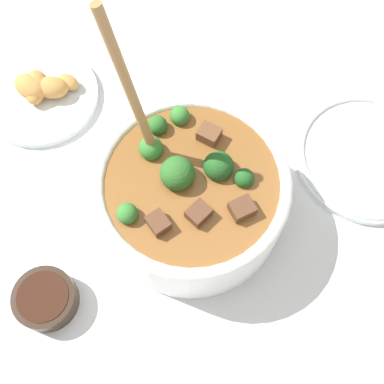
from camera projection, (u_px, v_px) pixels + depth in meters
ground_plane at (192, 212)px, 0.69m from camera, size 4.00×4.00×0.00m
stew_bowl at (192, 194)px, 0.63m from camera, size 0.25×0.25×0.32m
condiment_bowl at (45, 299)px, 0.62m from camera, size 0.08×0.08×0.03m
empty_plate at (367, 156)px, 0.72m from camera, size 0.22×0.22×0.02m
food_plate at (41, 93)px, 0.76m from camera, size 0.18×0.18×0.05m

